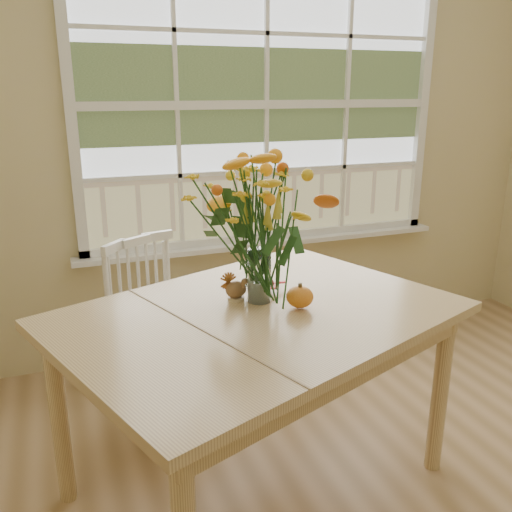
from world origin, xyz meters
name	(u,v)px	position (x,y,z in m)	size (l,w,h in m)	color
wall_back	(264,138)	(0.00, 2.25, 1.35)	(4.00, 0.02, 2.70)	beige
window	(267,108)	(0.00, 2.21, 1.53)	(2.42, 0.12, 1.74)	silver
dining_table	(258,332)	(-0.55, 0.90, 0.71)	(1.79, 1.54, 0.81)	tan
windsor_chair	(153,320)	(-0.85, 1.63, 0.51)	(0.57, 0.56, 0.91)	white
flower_vase	(259,224)	(-0.51, 1.00, 1.13)	(0.46, 0.46, 0.54)	white
pumpkin	(300,298)	(-0.38, 0.87, 0.85)	(0.11, 0.11, 0.09)	#D45E18
turkey_figurine	(236,290)	(-0.59, 1.04, 0.85)	(0.09, 0.07, 0.11)	#CCB78C
dark_gourd	(266,284)	(-0.44, 1.09, 0.84)	(0.13, 0.09, 0.06)	#38160F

